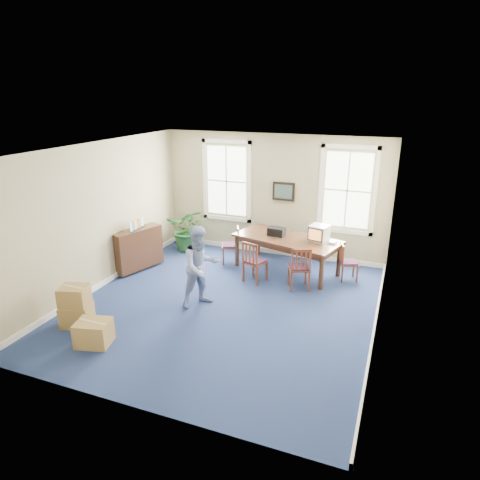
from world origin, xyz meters
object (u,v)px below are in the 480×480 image
(potted_plant, at_px, (188,229))
(cardboard_boxes, at_px, (88,304))
(man, at_px, (201,267))
(credenza, at_px, (138,250))
(chair_near_left, at_px, (255,261))
(crt_tv, at_px, (319,233))
(conference_table, at_px, (287,254))

(potted_plant, height_order, cardboard_boxes, potted_plant)
(man, bearing_deg, credenza, 101.03)
(chair_near_left, xyz_separation_m, potted_plant, (-2.40, 1.31, 0.12))
(chair_near_left, xyz_separation_m, cardboard_boxes, (-2.28, -2.98, -0.08))
(chair_near_left, height_order, credenza, same)
(crt_tv, bearing_deg, potted_plant, -170.66)
(potted_plant, relative_size, cardboard_boxes, 0.84)
(chair_near_left, bearing_deg, cardboard_boxes, 69.59)
(crt_tv, distance_m, chair_near_left, 1.65)
(crt_tv, height_order, chair_near_left, crt_tv)
(man, xyz_separation_m, cardboard_boxes, (-1.63, -1.49, -0.43))
(credenza, distance_m, potted_plant, 1.77)
(conference_table, distance_m, crt_tv, 0.97)
(cardboard_boxes, bearing_deg, man, 42.43)
(conference_table, relative_size, crt_tv, 5.60)
(chair_near_left, distance_m, man, 1.66)
(crt_tv, bearing_deg, conference_table, -160.20)
(conference_table, bearing_deg, cardboard_boxes, -111.03)
(chair_near_left, distance_m, cardboard_boxes, 3.75)
(potted_plant, bearing_deg, man, -57.91)
(cardboard_boxes, bearing_deg, crt_tv, 47.69)
(potted_plant, distance_m, cardboard_boxes, 4.29)
(crt_tv, relative_size, cardboard_boxes, 0.31)
(crt_tv, xyz_separation_m, potted_plant, (-3.66, 0.39, -0.43))
(conference_table, xyz_separation_m, man, (-1.17, -2.34, 0.42))
(conference_table, distance_m, credenza, 3.64)
(chair_near_left, height_order, potted_plant, potted_plant)
(chair_near_left, xyz_separation_m, man, (-0.65, -1.49, 0.35))
(credenza, bearing_deg, potted_plant, 91.88)
(conference_table, height_order, chair_near_left, chair_near_left)
(man, distance_m, cardboard_boxes, 2.25)
(conference_table, distance_m, man, 2.65)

